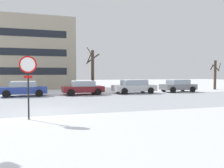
{
  "coord_description": "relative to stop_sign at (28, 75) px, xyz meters",
  "views": [
    {
      "loc": [
        0.29,
        -11.91,
        2.04
      ],
      "look_at": [
        5.34,
        5.53,
        1.18
      ],
      "focal_mm": 34.88,
      "sensor_mm": 36.0,
      "label": 1
    }
  ],
  "objects": [
    {
      "name": "road_surface",
      "position": [
        0.6,
        5.34,
        -1.99
      ],
      "size": [
        80.0,
        9.46,
        0.0
      ],
      "color": "#B7BCC4",
      "rests_on": "ground"
    },
    {
      "name": "ground_plane",
      "position": [
        0.6,
        1.62,
        -1.99
      ],
      "size": [
        120.0,
        120.0,
        0.0
      ],
      "primitive_type": "plane",
      "color": "white"
    },
    {
      "name": "stop_sign",
      "position": [
        0.0,
        0.0,
        0.0
      ],
      "size": [
        0.76,
        0.15,
        2.83
      ],
      "color": "black",
      "rests_on": "ground"
    },
    {
      "name": "tree_far_mid",
      "position": [
        21.69,
        13.19,
        0.02
      ],
      "size": [
        1.39,
        1.4,
        3.78
      ],
      "color": "#423326",
      "rests_on": "ground"
    },
    {
      "name": "parked_car_silver",
      "position": [
        9.4,
        10.79,
        -1.25
      ],
      "size": [
        4.55,
        2.23,
        1.44
      ],
      "color": "silver",
      "rests_on": "ground"
    },
    {
      "name": "parked_car_maroon",
      "position": [
        4.03,
        10.73,
        -1.28
      ],
      "size": [
        3.99,
        2.27,
        1.37
      ],
      "color": "maroon",
      "rests_on": "ground"
    },
    {
      "name": "building_far_left",
      "position": [
        -1.78,
        22.78,
        2.8
      ],
      "size": [
        12.28,
        8.26,
        9.57
      ],
      "color": "#9E937F",
      "rests_on": "ground"
    },
    {
      "name": "tree_far_left",
      "position": [
        5.45,
        13.1,
        0.49
      ],
      "size": [
        1.59,
        1.51,
        4.89
      ],
      "color": "#423326",
      "rests_on": "ground"
    },
    {
      "name": "parked_car_gray",
      "position": [
        14.78,
        11.01,
        -1.27
      ],
      "size": [
        3.99,
        2.14,
        1.41
      ],
      "color": "slate",
      "rests_on": "ground"
    },
    {
      "name": "parked_car_blue",
      "position": [
        -1.34,
        10.79,
        -1.28
      ],
      "size": [
        4.14,
        2.17,
        1.37
      ],
      "color": "#283D93",
      "rests_on": "ground"
    }
  ]
}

